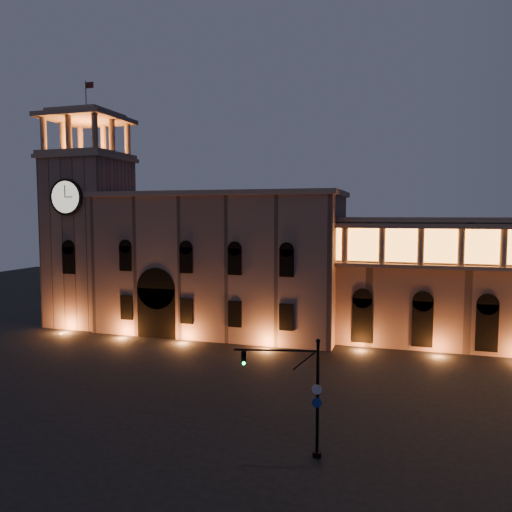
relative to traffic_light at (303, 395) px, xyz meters
The scene contains 4 objects.
ground 17.12m from the traffic_light, 151.47° to the left, with size 160.00×160.00×0.00m, color black.
government_building 34.61m from the traffic_light, 119.23° to the left, with size 30.80×12.80×17.60m.
clock_tower 46.35m from the traffic_light, 140.53° to the left, with size 9.80×9.80×32.40m.
traffic_light is the anchor object (origin of this frame).
Camera 1 is at (20.43, -37.05, 14.84)m, focal length 35.00 mm.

